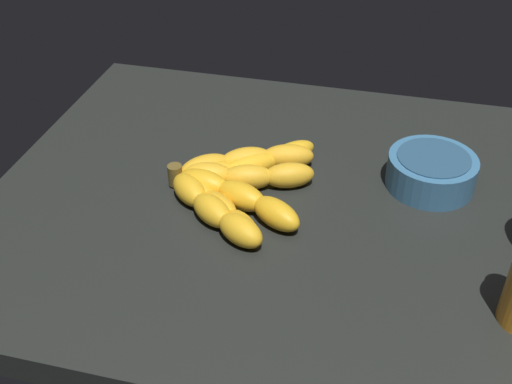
{
  "coord_description": "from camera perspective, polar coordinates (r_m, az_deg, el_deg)",
  "views": [
    {
      "loc": [
        10.95,
        -67.22,
        51.74
      ],
      "look_at": [
        -4.67,
        -3.95,
        3.05
      ],
      "focal_mm": 44.25,
      "sensor_mm": 36.0,
      "label": 1
    }
  ],
  "objects": [
    {
      "name": "banana_bunch",
      "position": [
        0.85,
        -1.71,
        0.74
      ],
      "size": [
        20.42,
        25.96,
        3.6
      ],
      "color": "gold",
      "rests_on": "ground_plane"
    },
    {
      "name": "small_bowl",
      "position": [
        0.9,
        15.57,
        1.85
      ],
      "size": [
        12.07,
        12.07,
        4.71
      ],
      "color": "teal",
      "rests_on": "ground_plane"
    },
    {
      "name": "ground_plane",
      "position": [
        0.87,
        3.62,
        -1.55
      ],
      "size": [
        83.01,
        66.28,
        3.83
      ],
      "primitive_type": "cube",
      "color": "black"
    }
  ]
}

